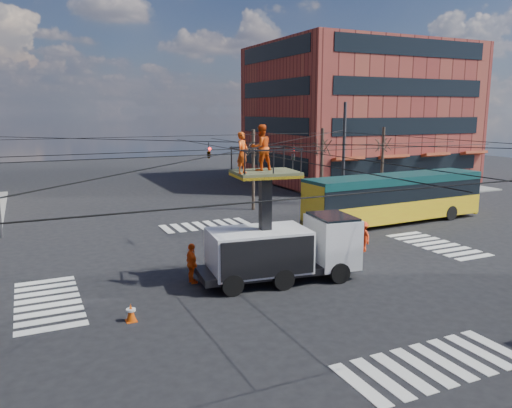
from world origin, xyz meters
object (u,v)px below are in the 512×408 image
at_px(worker_ground, 192,263).
at_px(flagger, 363,237).
at_px(city_bus, 395,197).
at_px(traffic_cone, 131,312).
at_px(utility_truck, 282,232).

height_order(worker_ground, flagger, worker_ground).
height_order(city_bus, traffic_cone, city_bus).
bearing_deg(traffic_cone, worker_ground, 42.34).
bearing_deg(flagger, traffic_cone, -69.36).
height_order(utility_truck, flagger, utility_truck).
bearing_deg(city_bus, flagger, -144.52).
height_order(city_bus, worker_ground, city_bus).
xyz_separation_m(utility_truck, traffic_cone, (-6.91, -1.65, -1.81)).
bearing_deg(worker_ground, flagger, -88.44).
height_order(traffic_cone, worker_ground, worker_ground).
height_order(utility_truck, traffic_cone, utility_truck).
xyz_separation_m(worker_ground, flagger, (9.71, 0.92, -0.07)).
bearing_deg(city_bus, traffic_cone, -158.20).
relative_size(city_bus, traffic_cone, 20.10).
bearing_deg(flagger, worker_ground, -80.47).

